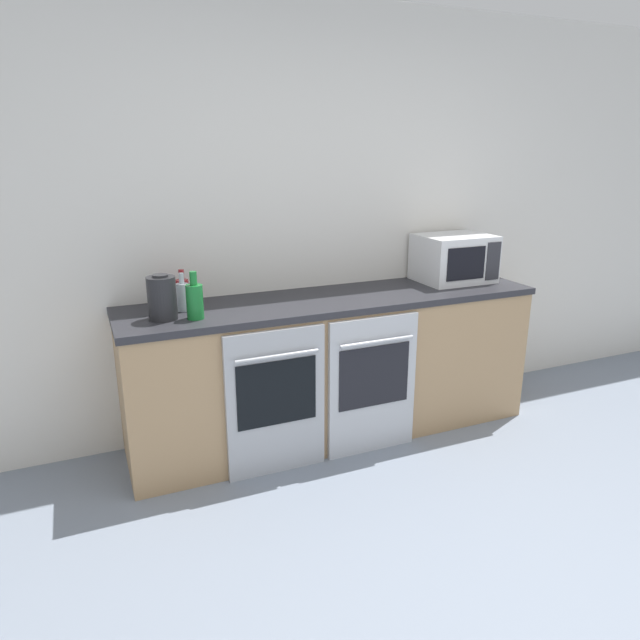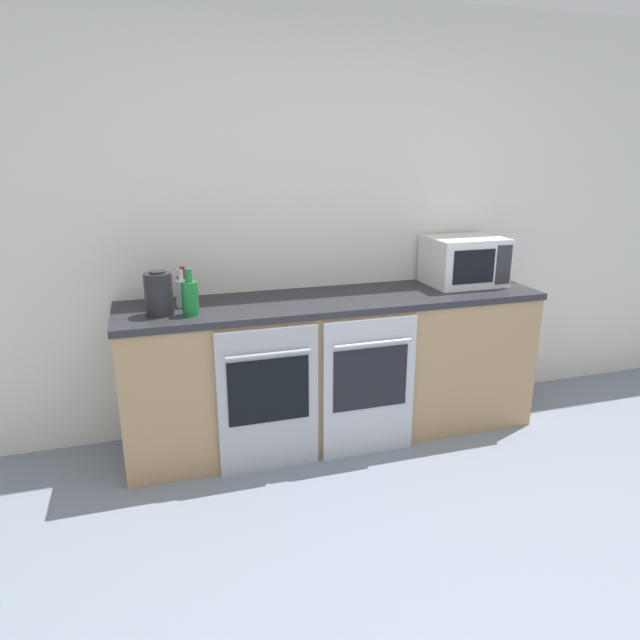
% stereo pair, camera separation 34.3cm
% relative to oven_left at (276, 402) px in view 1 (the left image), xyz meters
% --- Properties ---
extents(wall_back, '(10.00, 0.06, 2.60)m').
position_rel_oven_left_xyz_m(wall_back, '(0.49, 0.63, 0.87)').
color(wall_back, silver).
rests_on(wall_back, ground_plane).
extents(counter_back, '(2.55, 0.61, 0.90)m').
position_rel_oven_left_xyz_m(counter_back, '(0.49, 0.31, 0.02)').
color(counter_back, tan).
rests_on(counter_back, ground_plane).
extents(oven_left, '(0.56, 0.06, 0.84)m').
position_rel_oven_left_xyz_m(oven_left, '(0.00, 0.00, 0.00)').
color(oven_left, '#A8AAAF').
rests_on(oven_left, ground_plane).
extents(oven_right, '(0.56, 0.06, 0.84)m').
position_rel_oven_left_xyz_m(oven_right, '(0.60, 0.00, 0.00)').
color(oven_right, '#B7BABF').
rests_on(oven_right, ground_plane).
extents(microwave, '(0.47, 0.38, 0.31)m').
position_rel_oven_left_xyz_m(microwave, '(1.40, 0.39, 0.62)').
color(microwave, silver).
rests_on(microwave, counter_back).
extents(bottle_green, '(0.09, 0.09, 0.25)m').
position_rel_oven_left_xyz_m(bottle_green, '(-0.37, 0.18, 0.57)').
color(bottle_green, '#19722D').
rests_on(bottle_green, counter_back).
extents(bottle_red, '(0.07, 0.07, 0.21)m').
position_rel_oven_left_xyz_m(bottle_red, '(-0.38, 0.47, 0.55)').
color(bottle_red, maroon).
rests_on(bottle_red, counter_back).
extents(bottle_clear, '(0.07, 0.07, 0.21)m').
position_rel_oven_left_xyz_m(bottle_clear, '(-0.40, 0.36, 0.55)').
color(bottle_clear, silver).
rests_on(bottle_clear, counter_back).
extents(kettle, '(0.15, 0.15, 0.24)m').
position_rel_oven_left_xyz_m(kettle, '(-0.53, 0.24, 0.58)').
color(kettle, '#232326').
rests_on(kettle, counter_back).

